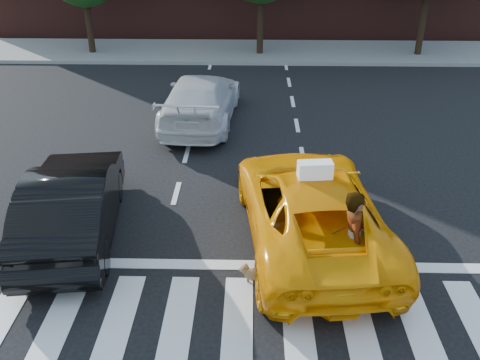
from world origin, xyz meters
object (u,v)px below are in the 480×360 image
object	(u,v)px
taxi	(311,207)
white_suv	(201,99)
black_sedan	(73,202)
dog	(253,273)
woman	(353,240)

from	to	relation	value
taxi	white_suv	world-z (taller)	taxi
taxi	white_suv	distance (m)	7.11
black_sedan	dog	world-z (taller)	black_sedan
taxi	black_sedan	world-z (taller)	taxi
woman	dog	world-z (taller)	woman
white_suv	woman	world-z (taller)	woman
black_sedan	woman	size ratio (longest dim) A/B	2.45
woman	black_sedan	bearing A→B (deg)	73.50
taxi	black_sedan	distance (m)	4.85
black_sedan	woman	bearing A→B (deg)	156.84
woman	white_suv	bearing A→B (deg)	22.14
woman	dog	distance (m)	1.91
white_suv	dog	bearing A→B (deg)	105.67
taxi	black_sedan	bearing A→B (deg)	-7.35
taxi	woman	distance (m)	1.53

